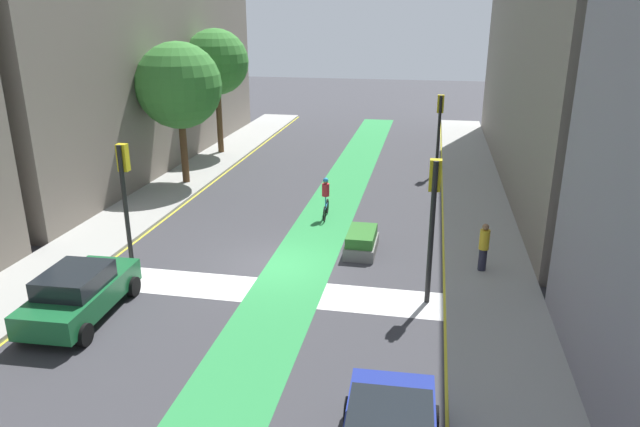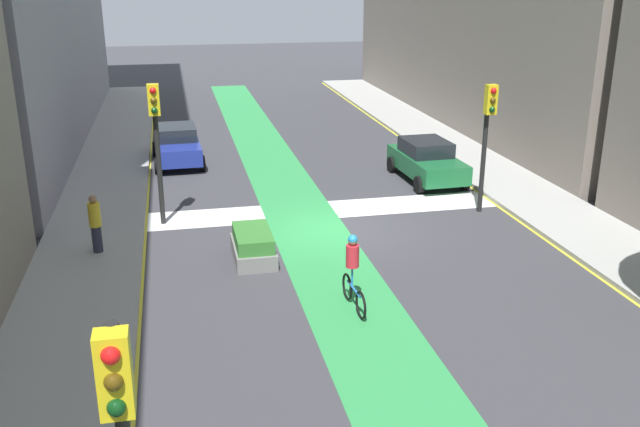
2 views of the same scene
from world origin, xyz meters
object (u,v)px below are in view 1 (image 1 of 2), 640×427
pedestrian_sidewalk_right_a (484,247)px  street_tree_near (179,86)px  street_tree_far (216,62)px  traffic_signal_near_right (433,205)px  cyclist_in_lane (326,197)px  traffic_signal_far_right (440,120)px  median_planter (362,242)px  traffic_signal_near_left (124,181)px  car_green_left_near (79,293)px

pedestrian_sidewalk_right_a → street_tree_near: 17.18m
street_tree_near → street_tree_far: street_tree_far is taller
traffic_signal_near_right → cyclist_in_lane: bearing=123.1°
traffic_signal_far_right → street_tree_far: (-13.41, 2.30, 2.61)m
pedestrian_sidewalk_right_a → street_tree_near: street_tree_near is taller
median_planter → street_tree_far: bearing=127.2°
cyclist_in_lane → street_tree_far: size_ratio=0.25×
traffic_signal_near_left → street_tree_near: (-2.09, 9.69, 2.06)m
car_green_left_near → median_planter: bearing=40.6°
car_green_left_near → street_tree_near: (-2.57, 13.72, 4.29)m
traffic_signal_far_right → street_tree_near: (-12.84, -4.50, 2.04)m
car_green_left_near → traffic_signal_near_left: bearing=96.9°
cyclist_in_lane → pedestrian_sidewalk_right_a: size_ratio=1.10×
traffic_signal_far_right → pedestrian_sidewalk_right_a: traffic_signal_far_right is taller
pedestrian_sidewalk_right_a → median_planter: pedestrian_sidewalk_right_a is taller
traffic_signal_near_right → street_tree_near: size_ratio=0.64×
pedestrian_sidewalk_right_a → median_planter: (-4.32, 1.12, -0.61)m
traffic_signal_near_right → car_green_left_near: size_ratio=1.06×
traffic_signal_near_left → cyclist_in_lane: 8.69m
car_green_left_near → pedestrian_sidewalk_right_a: (11.87, 5.35, 0.21)m
traffic_signal_near_right → cyclist_in_lane: traffic_signal_near_right is taller
cyclist_in_lane → street_tree_far: bearing=129.4°
traffic_signal_near_left → pedestrian_sidewalk_right_a: traffic_signal_near_left is taller
traffic_signal_far_right → pedestrian_sidewalk_right_a: 13.13m
street_tree_near → pedestrian_sidewalk_right_a: bearing=-30.1°
street_tree_far → traffic_signal_near_right: bearing=-53.0°
car_green_left_near → pedestrian_sidewalk_right_a: 13.02m
traffic_signal_far_right → street_tree_near: bearing=-160.7°
car_green_left_near → street_tree_far: size_ratio=0.57×
traffic_signal_near_right → traffic_signal_near_left: size_ratio=1.05×
car_green_left_near → cyclist_in_lane: size_ratio=2.30×
traffic_signal_near_right → street_tree_far: street_tree_far is taller
traffic_signal_near_left → street_tree_far: size_ratio=0.58×
street_tree_far → cyclist_in_lane: bearing=-50.6°
traffic_signal_far_right → car_green_left_near: 21.04m
median_planter → traffic_signal_near_left: bearing=-163.1°
traffic_signal_near_right → car_green_left_near: (-10.05, -3.02, -2.36)m
median_planter → traffic_signal_far_right: bearing=76.9°
traffic_signal_near_right → traffic_signal_near_left: bearing=174.5°
traffic_signal_near_right → pedestrian_sidewalk_right_a: (1.81, 2.33, -2.15)m
street_tree_near → traffic_signal_near_right: bearing=-40.3°
street_tree_far → traffic_signal_near_left: bearing=-80.9°
traffic_signal_near_right → median_planter: bearing=126.0°
median_planter → cyclist_in_lane: bearing=120.0°
pedestrian_sidewalk_right_a → traffic_signal_near_left: bearing=-173.9°
traffic_signal_near_left → median_planter: bearing=16.9°
street_tree_far → pedestrian_sidewalk_right_a: bearing=-45.3°
pedestrian_sidewalk_right_a → street_tree_near: bearing=149.9°
cyclist_in_lane → median_planter: size_ratio=0.89×
car_green_left_near → street_tree_near: 14.60m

